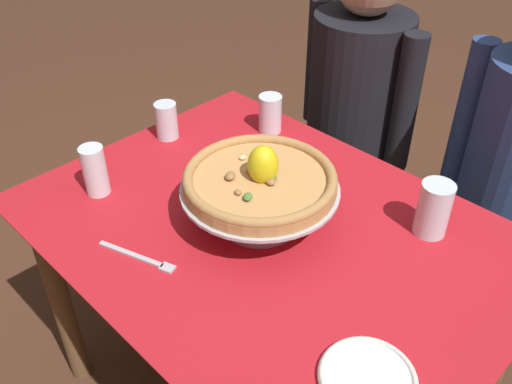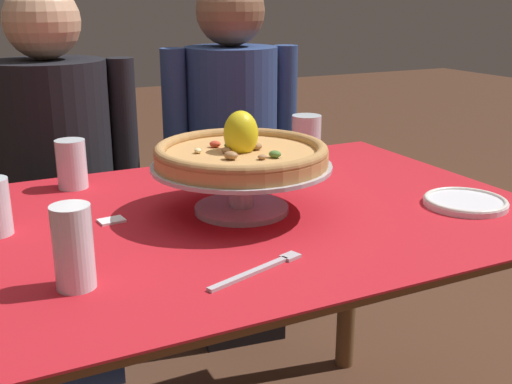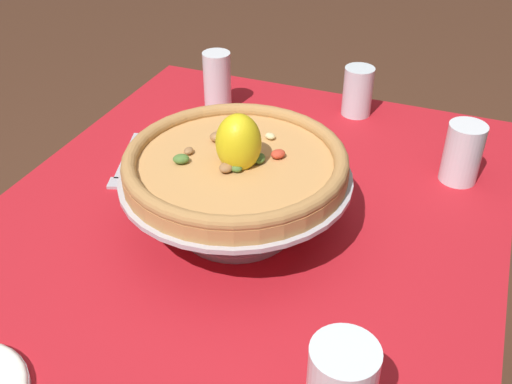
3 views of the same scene
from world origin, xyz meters
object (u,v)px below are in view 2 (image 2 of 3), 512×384
pizza_stand (242,180)px  pizza (241,153)px  side_plate (465,202)px  sugar_packet (112,221)px  dinner_fork (261,269)px  diner_left (59,198)px  water_glass_front_left (74,251)px  diner_right (232,173)px  water_glass_back_left (72,167)px  water_glass_back_right (306,144)px

pizza_stand → pizza: pizza is taller
side_plate → sugar_packet: side_plate is taller
dinner_fork → diner_left: bearing=99.1°
pizza → side_plate: pizza is taller
sugar_packet → diner_left: diner_left is taller
pizza_stand → water_glass_front_left: bearing=-151.2°
water_glass_front_left → dinner_fork: (0.28, -0.07, -0.06)m
sugar_packet → diner_right: 0.91m
dinner_fork → diner_left: (-0.16, 1.02, -0.15)m
water_glass_front_left → diner_left: (0.12, 0.95, -0.21)m
diner_left → side_plate: bearing=-52.4°
pizza_stand → sugar_packet: bearing=167.2°
pizza_stand → diner_left: bearing=109.4°
pizza → diner_right: diner_right is taller
water_glass_back_left → sugar_packet: bearing=-85.2°
pizza → water_glass_front_left: (-0.38, -0.21, -0.07)m
water_glass_back_left → pizza_stand: bearing=-49.4°
dinner_fork → sugar_packet: dinner_fork is taller
pizza → diner_left: diner_left is taller
water_glass_back_left → diner_right: bearing=35.2°
water_glass_back_right → diner_right: (0.01, 0.49, -0.20)m
pizza → pizza_stand: bearing=-105.9°
water_glass_front_left → sugar_packet: (0.12, 0.27, -0.06)m
water_glass_front_left → side_plate: 0.83m
pizza_stand → water_glass_back_right: (0.31, 0.26, -0.01)m
water_glass_back_right → dinner_fork: water_glass_back_right is taller
sugar_packet → water_glass_back_right: bearing=19.3°
dinner_fork → diner_left: 1.05m
side_plate → pizza: bearing=158.2°
water_glass_front_left → pizza: bearing=28.8°
pizza_stand → water_glass_front_left: (-0.38, -0.21, -0.01)m
pizza_stand → diner_left: (-0.26, 0.74, -0.22)m
pizza_stand → diner_right: (0.31, 0.75, -0.22)m
side_plate → diner_right: bearing=98.1°
water_glass_back_left → dinner_fork: bearing=-73.0°
side_plate → diner_right: diner_right is taller
water_glass_front_left → water_glass_back_left: bearing=79.8°
diner_right → pizza_stand: bearing=-112.7°
pizza_stand → water_glass_front_left: water_glass_front_left is taller
pizza → diner_right: bearing=67.3°
pizza → side_plate: (0.45, -0.18, -0.12)m
pizza → water_glass_back_left: size_ratio=3.10×
water_glass_front_left → diner_right: (0.70, 0.96, -0.21)m
pizza → water_glass_back_left: pizza is taller
diner_right → water_glass_back_left: bearing=-144.8°
sugar_packet → diner_right: bearing=50.3°
pizza_stand → water_glass_back_right: water_glass_back_right is taller
water_glass_back_right → sugar_packet: (-0.57, -0.20, -0.06)m
diner_left → diner_right: (0.58, 0.01, 0.00)m
pizza → sugar_packet: bearing=167.3°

